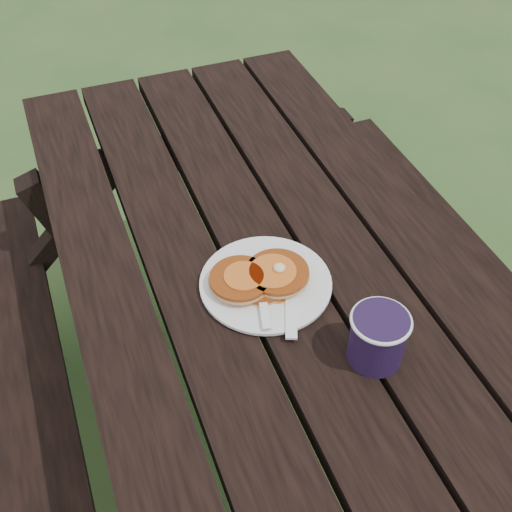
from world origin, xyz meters
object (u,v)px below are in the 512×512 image
object	(u,v)px
picnic_table	(286,421)
coffee_cup	(378,336)
pancake_stack	(260,277)
plate	(266,284)

from	to	relation	value
picnic_table	coffee_cup	world-z (taller)	coffee_cup
picnic_table	pancake_stack	xyz separation A→B (m)	(-0.04, 0.07, 0.41)
picnic_table	coffee_cup	bearing A→B (deg)	-59.83
pancake_stack	plate	bearing A→B (deg)	-14.14
picnic_table	pancake_stack	world-z (taller)	pancake_stack
pancake_stack	picnic_table	bearing A→B (deg)	-62.88
picnic_table	plate	distance (m)	0.39
coffee_cup	plate	bearing A→B (deg)	117.33
plate	pancake_stack	distance (m)	0.02
plate	pancake_stack	xyz separation A→B (m)	(-0.01, 0.00, 0.02)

